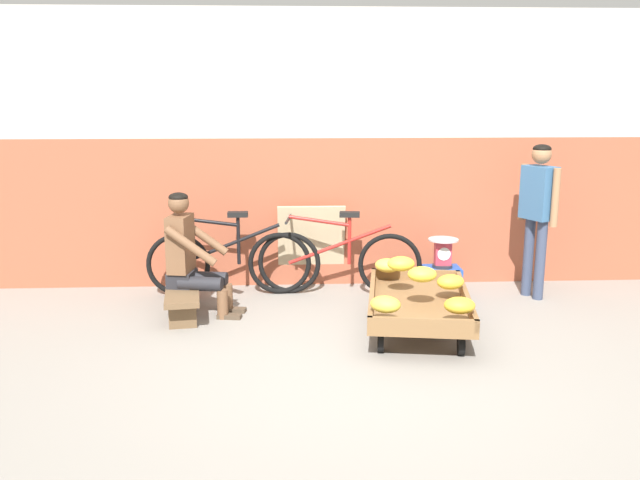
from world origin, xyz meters
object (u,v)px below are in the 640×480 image
Objects in this scene: bicycle_near_left at (229,261)px; low_bench at (183,293)px; weighing_scale at (443,253)px; sign_board at (311,246)px; plastic_crate at (442,282)px; shopping_bag at (448,301)px; banana_cart at (418,304)px; customer_adult at (538,204)px; bicycle_far_left at (339,261)px; vendor_seated at (190,255)px.

low_bench is at bearing -123.61° from bicycle_near_left.
weighing_scale reaches higher than low_bench.
bicycle_near_left reaches higher than low_bench.
low_bench is 1.51m from sign_board.
plastic_crate is 0.55m from shopping_bag.
banana_cart reaches higher than shopping_bag.
shopping_bag is at bearing -3.07° from low_bench.
sign_board is (-1.30, 0.44, 0.29)m from plastic_crate.
banana_cart is 0.93× the size of bicycle_near_left.
customer_adult is at bearing -13.02° from sign_board.
low_bench is 2.56m from plastic_crate.
banana_cart is 4.30× the size of plastic_crate.
sign_board is 0.57× the size of customer_adult.
low_bench is at bearing -170.68° from weighing_scale.
shopping_bag is at bearing 50.34° from banana_cart.
plastic_crate is at bearing 66.45° from banana_cart.
weighing_scale is at bearing -6.33° from bicycle_far_left.
vendor_seated reaches higher than plastic_crate.
weighing_scale reaches higher than banana_cart.
plastic_crate is 0.24× the size of customer_adult.
shopping_bag is at bearing -34.36° from bicycle_far_left.
bicycle_far_left is 1.08× the size of customer_adult.
banana_cart is 2.17m from low_bench.
customer_adult is at bearing 26.11° from shopping_bag.
customer_adult is 6.38× the size of shopping_bag.
weighing_scale is 0.18× the size of bicycle_near_left.
bicycle_far_left is at bearing 173.73° from plastic_crate.
banana_cart is 1.01× the size of customer_adult.
banana_cart is 5.16× the size of weighing_scale.
vendor_seated reaches higher than bicycle_far_left.
bicycle_near_left reaches higher than weighing_scale.
vendor_seated is at bearing -170.00° from plastic_crate.
sign_board is (1.14, 0.87, -0.13)m from vendor_seated.
vendor_seated is (-2.01, 0.56, 0.33)m from banana_cart.
plastic_crate is 2.16m from bicycle_near_left.
weighing_scale is 1.04m from bicycle_far_left.
weighing_scale is at bearing 9.32° from low_bench.
weighing_scale is 0.18× the size of bicycle_far_left.
sign_board is at bearing 166.98° from customer_adult.
plastic_crate is at bearing -6.27° from bicycle_far_left.
bicycle_near_left is 1.00× the size of bicycle_far_left.
sign_board is at bearing 129.45° from bicycle_far_left.
bicycle_near_left is at bearing -161.65° from sign_board.
banana_cart is 1.26m from bicycle_far_left.
banana_cart is 1.08m from plastic_crate.
plastic_crate is 0.41× the size of sign_board.
bicycle_near_left is at bearing 175.70° from customer_adult.
shopping_bag is (2.08, -0.71, -0.23)m from bicycle_near_left.
weighing_scale is at bearing -4.24° from bicycle_near_left.
customer_adult reaches higher than weighing_scale.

